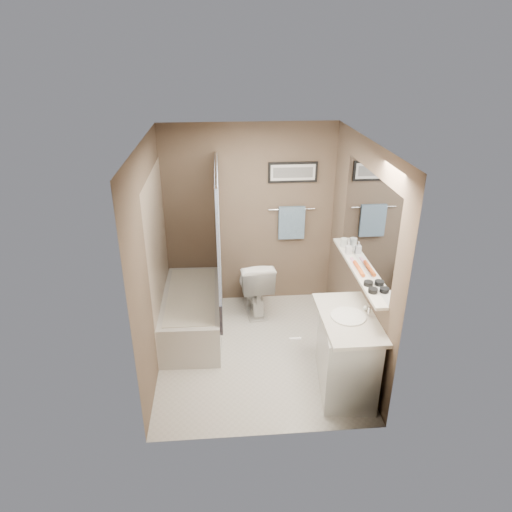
{
  "coord_description": "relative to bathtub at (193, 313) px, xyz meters",
  "views": [
    {
      "loc": [
        -0.36,
        -4.31,
        3.24
      ],
      "look_at": [
        0.0,
        0.15,
        1.15
      ],
      "focal_mm": 32.0,
      "sensor_mm": 36.0,
      "label": 1
    }
  ],
  "objects": [
    {
      "name": "sink_basin",
      "position": [
        1.58,
        -1.14,
        0.6
      ],
      "size": [
        0.34,
        0.34,
        0.01
      ],
      "primitive_type": "cylinder",
      "color": "white",
      "rests_on": "countertop"
    },
    {
      "name": "faucet_spout",
      "position": [
        1.78,
        -1.14,
        0.64
      ],
      "size": [
        0.02,
        0.02,
        0.1
      ],
      "primitive_type": "cylinder",
      "color": "silver",
      "rests_on": "countertop"
    },
    {
      "name": "faucet_knob",
      "position": [
        1.78,
        -1.04,
        0.62
      ],
      "size": [
        0.05,
        0.05,
        0.05
      ],
      "primitive_type": "sphere",
      "color": "white",
      "rests_on": "countertop"
    },
    {
      "name": "wall_left",
      "position": [
        -0.33,
        -0.49,
        0.95
      ],
      "size": [
        0.04,
        2.5,
        2.4
      ],
      "primitive_type": "cube",
      "color": "brown",
      "rests_on": "ground"
    },
    {
      "name": "curtain_upper",
      "position": [
        0.35,
        0.01,
        1.15
      ],
      "size": [
        0.03,
        1.45,
        1.28
      ],
      "primitive_type": "cube",
      "color": "white",
      "rests_on": "curtain_rod"
    },
    {
      "name": "candle_bowl_near",
      "position": [
        1.79,
        -1.16,
        0.89
      ],
      "size": [
        0.09,
        0.09,
        0.04
      ],
      "primitive_type": "cylinder",
      "color": "black",
      "rests_on": "shelf"
    },
    {
      "name": "shelf",
      "position": [
        1.79,
        -0.64,
        0.85
      ],
      "size": [
        0.12,
        1.6,
        0.03
      ],
      "primitive_type": "cube",
      "color": "silver",
      "rests_on": "wall_right"
    },
    {
      "name": "wall_right",
      "position": [
        1.83,
        -0.49,
        0.95
      ],
      "size": [
        0.04,
        2.5,
        2.4
      ],
      "primitive_type": "cube",
      "color": "brown",
      "rests_on": "ground"
    },
    {
      "name": "curtain_lower",
      "position": [
        0.35,
        0.01,
        0.33
      ],
      "size": [
        0.03,
        1.45,
        0.36
      ],
      "primitive_type": "cube",
      "color": "#212A3F",
      "rests_on": "curtain_rod"
    },
    {
      "name": "wall_front",
      "position": [
        0.75,
        -1.72,
        0.95
      ],
      "size": [
        2.2,
        0.04,
        2.4
      ],
      "primitive_type": "cube",
      "color": "brown",
      "rests_on": "ground"
    },
    {
      "name": "art_frame",
      "position": [
        1.3,
        0.75,
        1.53
      ],
      "size": [
        0.62,
        0.02,
        0.26
      ],
      "primitive_type": "cube",
      "color": "black",
      "rests_on": "wall_back"
    },
    {
      "name": "tile_surround",
      "position": [
        -0.34,
        0.01,
        0.75
      ],
      "size": [
        0.02,
        1.55,
        2.0
      ],
      "primitive_type": "cube",
      "color": "beige",
      "rests_on": "wall_left"
    },
    {
      "name": "pink_comb",
      "position": [
        1.79,
        -0.48,
        0.87
      ],
      "size": [
        0.04,
        0.16,
        0.01
      ],
      "primitive_type": "cube",
      "rotation": [
        0.0,
        0.0,
        -0.05
      ],
      "color": "pink",
      "rests_on": "shelf"
    },
    {
      "name": "ceiling",
      "position": [
        0.75,
        -0.49,
        2.13
      ],
      "size": [
        2.2,
        2.5,
        0.04
      ],
      "primitive_type": "cube",
      "color": "silver",
      "rests_on": "wall_back"
    },
    {
      "name": "tub_rim",
      "position": [
        -0.0,
        -0.0,
        0.25
      ],
      "size": [
        0.56,
        1.36,
        0.02
      ],
      "primitive_type": "cube",
      "color": "beige",
      "rests_on": "bathtub"
    },
    {
      "name": "art_image",
      "position": [
        1.3,
        0.73,
        1.53
      ],
      "size": [
        0.5,
        0.0,
        0.13
      ],
      "primitive_type": "cube",
      "color": "#595959",
      "rests_on": "art_mat"
    },
    {
      "name": "wall_back",
      "position": [
        0.75,
        0.74,
        0.95
      ],
      "size": [
        2.2,
        0.04,
        2.4
      ],
      "primitive_type": "cube",
      "color": "brown",
      "rests_on": "ground"
    },
    {
      "name": "art_mat",
      "position": [
        1.3,
        0.73,
        1.53
      ],
      "size": [
        0.56,
        0.0,
        0.2
      ],
      "primitive_type": "cube",
      "color": "white",
      "rests_on": "art_frame"
    },
    {
      "name": "hair_brush_back",
      "position": [
        1.79,
        -0.65,
        0.89
      ],
      "size": [
        0.04,
        0.22,
        0.04
      ],
      "primitive_type": "cylinder",
      "rotation": [
        1.57,
        0.0,
        0.01
      ],
      "color": "#D04E1D",
      "rests_on": "shelf"
    },
    {
      "name": "vanity",
      "position": [
        1.6,
        -1.14,
        0.15
      ],
      "size": [
        0.6,
        0.95,
        0.8
      ],
      "primitive_type": "cube",
      "rotation": [
        0.0,
        0.0,
        -0.12
      ],
      "color": "silver",
      "rests_on": "ground"
    },
    {
      "name": "towel",
      "position": [
        1.3,
        0.71,
        0.87
      ],
      "size": [
        0.34,
        0.05,
        0.44
      ],
      "primitive_type": "cube",
      "color": "#8DB2CE",
      "rests_on": "towel_bar"
    },
    {
      "name": "glass_jar",
      "position": [
        1.79,
        -0.09,
        0.92
      ],
      "size": [
        0.08,
        0.08,
        0.1
      ],
      "primitive_type": "cylinder",
      "color": "silver",
      "rests_on": "shelf"
    },
    {
      "name": "toilet",
      "position": [
        0.79,
        0.43,
        0.13
      ],
      "size": [
        0.5,
        0.78,
        0.76
      ],
      "primitive_type": "imported",
      "rotation": [
        0.0,
        0.0,
        3.25
      ],
      "color": "white",
      "rests_on": "ground"
    },
    {
      "name": "candle_bowl_far",
      "position": [
        1.79,
        -1.02,
        0.89
      ],
      "size": [
        0.09,
        0.09,
        0.04
      ],
      "primitive_type": "cylinder",
      "color": "black",
      "rests_on": "shelf"
    },
    {
      "name": "soap_bottle",
      "position": [
        1.79,
        -0.28,
        0.93
      ],
      "size": [
        0.07,
        0.07,
        0.14
      ],
      "primitive_type": "imported",
      "rotation": [
        0.0,
        0.0,
        0.07
      ],
      "color": "#999999",
      "rests_on": "shelf"
    },
    {
      "name": "mirror",
      "position": [
        1.84,
        -0.64,
        1.37
      ],
      "size": [
        0.02,
        1.6,
        1.0
      ],
      "primitive_type": "cube",
      "color": "silver",
      "rests_on": "wall_right"
    },
    {
      "name": "door",
      "position": [
        1.3,
        -1.73,
        0.75
      ],
      "size": [
        0.8,
        0.02,
        2.0
      ],
      "primitive_type": "cube",
      "color": "silver",
      "rests_on": "wall_front"
    },
    {
      "name": "door_handle",
      "position": [
        0.97,
        -1.68,
        0.75
      ],
      "size": [
        0.1,
        0.02,
        0.02
      ],
      "primitive_type": "cylinder",
      "rotation": [
        0.0,
        1.57,
        0.0
      ],
      "color": "silver",
      "rests_on": "door"
    },
    {
      "name": "countertop",
      "position": [
        1.59,
        -1.14,
        0.57
      ],
      "size": [
        0.54,
        0.96,
        0.04
      ],
      "primitive_type": "cube",
      "color": "beige",
      "rests_on": "vanity"
    },
    {
      "name": "ground",
      "position": [
        0.75,
        -0.49,
        -0.25
      ],
      "size": [
        2.5,
        2.5,
        0.0
      ],
      "primitive_type": "plane",
      "color": "beige",
      "rests_on": "ground"
    },
    {
      "name": "bathtub",
      "position": [
        0.0,
        0.0,
        0.0
      ],
      "size": [
        0.74,
        1.52,
        0.5
      ],
      "primitive_type": "cube",
      "rotation": [
        0.0,
        0.0,
        -0.03
      ],
      "color": "silver",
      "rests_on": "ground"
    },
    {
      "name": "towel_bar",
      "position": [
        1.3,
        0.73,
        1.05
      ],
      "size": [
        0.6,
        0.02,
        0.02
      ],
      "primitive_type": "cylinder",
      "rotation": [
        0.0,
        1.57,
        0.0
      ],
      "color": "silver",
      "rests_on": "wall_back"
    },
    {
      "name": "hair_brush_front",
      "position": [
        1.79,
        -0.75,
        0.89
      ],
      "size": [
        0.04,
        0.22,
        0.04
      ],
      "primitive_type": "cylinder",
      "rotation": [
        1.57,
        0.0,
        -0.02
      ],
      "color": "orange",
      "rests_on": "shelf"
    },
    {
      "name": "curtain_rod",
      "position": [
        0.35,
        0.01,
        1.8
      ],
      "size": [
        0.02,
        1.55,
        0.02
      ],
      "primitive_type": "cylinder",
      "rotation": [
        1.57,
        0.0,
        0.0
      ],
      "color": "silver",
      "rests_on": "wall_left"
    }
  ]
}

